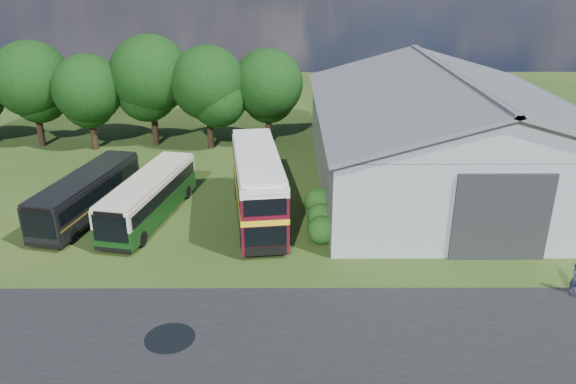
{
  "coord_description": "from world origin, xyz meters",
  "views": [
    {
      "loc": [
        3.55,
        -23.03,
        15.11
      ],
      "look_at": [
        3.66,
        8.0,
        2.32
      ],
      "focal_mm": 35.0,
      "sensor_mm": 36.0,
      "label": 1
    }
  ],
  "objects_px": {
    "storage_shed": "(445,126)",
    "bus_dark_single": "(87,194)",
    "bus_green_single": "(150,197)",
    "bus_maroon_double": "(258,187)",
    "visitor_a": "(575,279)"
  },
  "relations": [
    {
      "from": "bus_green_single",
      "to": "bus_dark_single",
      "type": "distance_m",
      "value": 4.08
    },
    {
      "from": "storage_shed",
      "to": "bus_dark_single",
      "type": "distance_m",
      "value": 25.0
    },
    {
      "from": "storage_shed",
      "to": "bus_maroon_double",
      "type": "distance_m",
      "value": 15.07
    },
    {
      "from": "bus_green_single",
      "to": "storage_shed",
      "type": "bearing_deg",
      "value": 30.18
    },
    {
      "from": "visitor_a",
      "to": "storage_shed",
      "type": "bearing_deg",
      "value": 69.77
    },
    {
      "from": "storage_shed",
      "to": "bus_dark_single",
      "type": "xyz_separation_m",
      "value": [
        -24.04,
        -6.29,
        -2.69
      ]
    },
    {
      "from": "bus_green_single",
      "to": "bus_maroon_double",
      "type": "bearing_deg",
      "value": 9.5
    },
    {
      "from": "bus_green_single",
      "to": "visitor_a",
      "type": "height_order",
      "value": "bus_green_single"
    },
    {
      "from": "visitor_a",
      "to": "bus_maroon_double",
      "type": "bearing_deg",
      "value": 122.02
    },
    {
      "from": "visitor_a",
      "to": "bus_dark_single",
      "type": "bearing_deg",
      "value": 131.14
    },
    {
      "from": "storage_shed",
      "to": "bus_dark_single",
      "type": "bearing_deg",
      "value": -165.33
    },
    {
      "from": "bus_maroon_double",
      "to": "bus_dark_single",
      "type": "bearing_deg",
      "value": 169.14
    },
    {
      "from": "storage_shed",
      "to": "bus_green_single",
      "type": "relative_size",
      "value": 2.38
    },
    {
      "from": "bus_dark_single",
      "to": "visitor_a",
      "type": "height_order",
      "value": "bus_dark_single"
    },
    {
      "from": "bus_maroon_double",
      "to": "visitor_a",
      "type": "bearing_deg",
      "value": -35.17
    }
  ]
}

